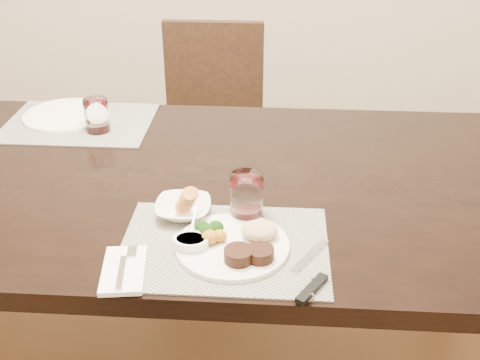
# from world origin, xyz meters

# --- Properties ---
(dining_table) EXTENTS (2.00, 1.00, 0.75)m
(dining_table) POSITION_xyz_m (0.00, 0.00, 0.67)
(dining_table) COLOR black
(dining_table) RESTS_ON ground
(chair_far) EXTENTS (0.42, 0.42, 0.90)m
(chair_far) POSITION_xyz_m (0.00, 0.93, 0.50)
(chair_far) COLOR black
(chair_far) RESTS_ON ground
(placemat_near) EXTENTS (0.46, 0.34, 0.00)m
(placemat_near) POSITION_xyz_m (0.17, -0.32, 0.75)
(placemat_near) COLOR gray
(placemat_near) RESTS_ON dining_table
(placemat_far) EXTENTS (0.46, 0.34, 0.00)m
(placemat_far) POSITION_xyz_m (-0.36, 0.33, 0.75)
(placemat_far) COLOR gray
(placemat_far) RESTS_ON dining_table
(dinner_plate) EXTENTS (0.25, 0.25, 0.04)m
(dinner_plate) POSITION_xyz_m (0.20, -0.33, 0.77)
(dinner_plate) COLOR white
(dinner_plate) RESTS_ON placemat_near
(napkin_fork) EXTENTS (0.11, 0.17, 0.02)m
(napkin_fork) POSITION_xyz_m (-0.03, -0.42, 0.76)
(napkin_fork) COLOR white
(napkin_fork) RESTS_ON placemat_near
(steak_knife) EXTENTS (0.09, 0.23, 0.01)m
(steak_knife) POSITION_xyz_m (0.36, -0.43, 0.76)
(steak_knife) COLOR silver
(steak_knife) RESTS_ON placemat_near
(cracker_bowl) EXTENTS (0.14, 0.14, 0.06)m
(cracker_bowl) POSITION_xyz_m (0.06, -0.19, 0.77)
(cracker_bowl) COLOR white
(cracker_bowl) RESTS_ON placemat_near
(sauce_ramekin) EXTENTS (0.08, 0.12, 0.06)m
(sauce_ramekin) POSITION_xyz_m (0.10, -0.34, 0.77)
(sauce_ramekin) COLOR white
(sauce_ramekin) RESTS_ON placemat_near
(wine_glass_near) EXTENTS (0.08, 0.08, 0.11)m
(wine_glass_near) POSITION_xyz_m (0.21, -0.19, 0.80)
(wine_glass_near) COLOR silver
(wine_glass_near) RESTS_ON placemat_near
(far_plate) EXTENTS (0.27, 0.27, 0.01)m
(far_plate) POSITION_xyz_m (-0.41, 0.37, 0.76)
(far_plate) COLOR white
(far_plate) RESTS_ON placemat_far
(wine_glass_far) EXTENTS (0.07, 0.07, 0.10)m
(wine_glass_far) POSITION_xyz_m (-0.28, 0.27, 0.80)
(wine_glass_far) COLOR silver
(wine_glass_far) RESTS_ON placemat_far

